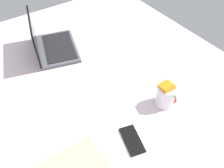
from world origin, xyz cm
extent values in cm
cube|color=silver|center=(0.00, 0.00, 9.00)|extent=(180.00, 140.00, 18.00)
cube|color=#4C4C51|center=(38.25, 12.59, 19.00)|extent=(37.98, 31.04, 2.00)
cube|color=black|center=(37.85, 11.14, 20.20)|extent=(32.51, 24.18, 0.40)
cube|color=black|center=(41.22, 23.18, 30.50)|extent=(32.05, 9.85, 21.00)
cylinder|color=silver|center=(-29.28, -12.32, 23.50)|extent=(9.00, 9.00, 11.00)
cube|color=red|center=(-30.75, -13.60, 21.51)|extent=(6.01, 5.87, 5.82)
cube|color=yellow|center=(-29.08, -12.82, 24.12)|extent=(7.92, 7.16, 5.92)
cube|color=#268C33|center=(-31.01, -12.27, 26.73)|extent=(6.94, 6.98, 4.93)
cube|color=orange|center=(-28.98, -12.03, 29.34)|extent=(6.44, 6.39, 4.37)
cube|color=black|center=(-36.93, 12.88, 18.40)|extent=(15.26, 10.09, 0.80)
camera|label=1|loc=(-73.96, 48.40, 105.54)|focal=37.08mm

